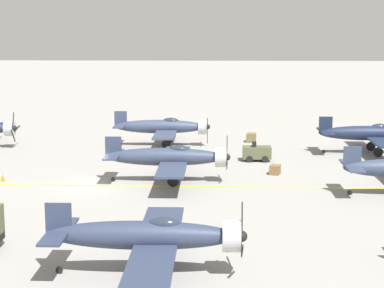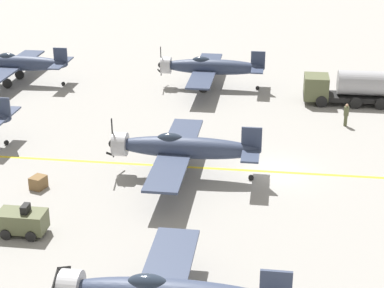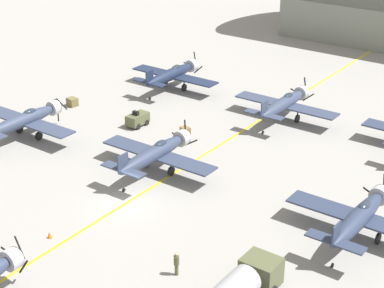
% 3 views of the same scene
% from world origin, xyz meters
% --- Properties ---
extents(ground_plane, '(400.00, 400.00, 0.00)m').
position_xyz_m(ground_plane, '(0.00, 0.00, 0.00)').
color(ground_plane, gray).
extents(taxiway_stripe, '(0.30, 160.00, 0.01)m').
position_xyz_m(taxiway_stripe, '(0.00, 0.00, 0.00)').
color(taxiway_stripe, yellow).
rests_on(taxiway_stripe, ground).
extents(airplane_mid_left, '(12.00, 9.98, 3.65)m').
position_xyz_m(airplane_mid_left, '(-17.42, 4.30, 2.01)').
color(airplane_mid_left, '#343F58').
rests_on(airplane_mid_left, ground).
extents(airplane_far_left, '(12.00, 9.98, 3.78)m').
position_xyz_m(airplane_far_left, '(-13.93, 24.93, 2.01)').
color(airplane_far_left, '#1C263F').
rests_on(airplane_far_left, ground).
extents(airplane_mid_right, '(12.00, 9.98, 3.80)m').
position_xyz_m(airplane_mid_right, '(18.20, 6.41, 2.01)').
color(airplane_mid_right, '#2C3650').
rests_on(airplane_mid_right, ground).
extents(airplane_mid_center, '(12.00, 9.98, 3.80)m').
position_xyz_m(airplane_mid_center, '(-1.48, 6.03, 2.01)').
color(airplane_mid_center, '#313B55').
rests_on(airplane_mid_center, ground).
extents(tow_tractor, '(1.57, 2.60, 1.79)m').
position_xyz_m(tow_tractor, '(-10.03, 13.51, 0.79)').
color(tow_tractor, '#515638').
rests_on(tow_tractor, ground).
extents(supply_crate_by_tanker, '(1.15, 1.05, 0.80)m').
position_xyz_m(supply_crate_by_tanker, '(-4.47, 14.69, 0.40)').
color(supply_crate_by_tanker, brown).
rests_on(supply_crate_by_tanker, ground).
extents(supply_crate_mid_lane, '(1.30, 1.14, 0.97)m').
position_xyz_m(supply_crate_mid_lane, '(-20.08, 13.55, 0.48)').
color(supply_crate_mid_lane, brown).
rests_on(supply_crate_mid_lane, ground).
extents(traffic_cone, '(0.36, 0.36, 0.55)m').
position_xyz_m(traffic_cone, '(-1.30, -7.44, 0.28)').
color(traffic_cone, orange).
rests_on(traffic_cone, ground).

